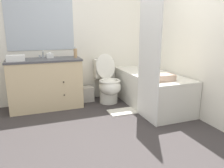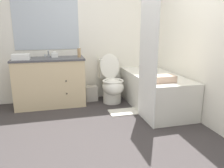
{
  "view_description": "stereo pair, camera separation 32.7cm",
  "coord_description": "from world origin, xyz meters",
  "px_view_note": "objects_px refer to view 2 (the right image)",
  "views": [
    {
      "loc": [
        -0.94,
        -2.19,
        1.31
      ],
      "look_at": [
        0.17,
        0.79,
        0.5
      ],
      "focal_mm": 35.0,
      "sensor_mm": 36.0,
      "label": 1
    },
    {
      "loc": [
        -0.63,
        -2.28,
        1.31
      ],
      "look_at": [
        0.17,
        0.79,
        0.5
      ],
      "focal_mm": 35.0,
      "sensor_mm": 36.0,
      "label": 2
    }
  ],
  "objects_px": {
    "tissue_box": "(55,55)",
    "hand_towel_folded": "(21,57)",
    "bathtub": "(154,91)",
    "sink_faucet": "(49,55)",
    "bath_towel_folded": "(164,79)",
    "bath_mat": "(123,112)",
    "vanity_cabinet": "(50,82)",
    "toilet": "(112,84)",
    "wastebasket": "(92,93)",
    "soap_dispenser": "(79,52)"
  },
  "relations": [
    {
      "from": "tissue_box",
      "to": "bathtub",
      "type": "bearing_deg",
      "value": -21.79
    },
    {
      "from": "vanity_cabinet",
      "to": "wastebasket",
      "type": "xyz_separation_m",
      "value": [
        0.72,
        0.08,
        -0.29
      ]
    },
    {
      "from": "bathtub",
      "to": "tissue_box",
      "type": "bearing_deg",
      "value": 158.21
    },
    {
      "from": "toilet",
      "to": "bath_towel_folded",
      "type": "distance_m",
      "value": 1.12
    },
    {
      "from": "hand_towel_folded",
      "to": "toilet",
      "type": "bearing_deg",
      "value": -0.21
    },
    {
      "from": "bath_towel_folded",
      "to": "tissue_box",
      "type": "bearing_deg",
      "value": 142.15
    },
    {
      "from": "tissue_box",
      "to": "bath_mat",
      "type": "bearing_deg",
      "value": -37.03
    },
    {
      "from": "wastebasket",
      "to": "hand_towel_folded",
      "type": "bearing_deg",
      "value": -171.05
    },
    {
      "from": "vanity_cabinet",
      "to": "sink_faucet",
      "type": "bearing_deg",
      "value": 90.0
    },
    {
      "from": "toilet",
      "to": "bath_mat",
      "type": "height_order",
      "value": "toilet"
    },
    {
      "from": "vanity_cabinet",
      "to": "wastebasket",
      "type": "relative_size",
      "value": 4.31
    },
    {
      "from": "sink_faucet",
      "to": "bath_towel_folded",
      "type": "distance_m",
      "value": 2.02
    },
    {
      "from": "vanity_cabinet",
      "to": "hand_towel_folded",
      "type": "relative_size",
      "value": 4.48
    },
    {
      "from": "tissue_box",
      "to": "hand_towel_folded",
      "type": "relative_size",
      "value": 0.46
    },
    {
      "from": "bath_mat",
      "to": "sink_faucet",
      "type": "bearing_deg",
      "value": 143.01
    },
    {
      "from": "toilet",
      "to": "bathtub",
      "type": "xyz_separation_m",
      "value": [
        0.63,
        -0.43,
        -0.05
      ]
    },
    {
      "from": "toilet",
      "to": "wastebasket",
      "type": "bearing_deg",
      "value": 151.57
    },
    {
      "from": "bathtub",
      "to": "wastebasket",
      "type": "bearing_deg",
      "value": 147.56
    },
    {
      "from": "wastebasket",
      "to": "hand_towel_folded",
      "type": "xyz_separation_m",
      "value": [
        -1.14,
        -0.18,
        0.74
      ]
    },
    {
      "from": "vanity_cabinet",
      "to": "bath_towel_folded",
      "type": "relative_size",
      "value": 3.8
    },
    {
      "from": "bathtub",
      "to": "soap_dispenser",
      "type": "relative_size",
      "value": 8.6
    },
    {
      "from": "vanity_cabinet",
      "to": "bathtub",
      "type": "height_order",
      "value": "vanity_cabinet"
    },
    {
      "from": "sink_faucet",
      "to": "wastebasket",
      "type": "relative_size",
      "value": 0.53
    },
    {
      "from": "sink_faucet",
      "to": "bath_towel_folded",
      "type": "height_order",
      "value": "sink_faucet"
    },
    {
      "from": "bathtub",
      "to": "bath_mat",
      "type": "height_order",
      "value": "bathtub"
    },
    {
      "from": "toilet",
      "to": "bathtub",
      "type": "bearing_deg",
      "value": -34.46
    },
    {
      "from": "bathtub",
      "to": "toilet",
      "type": "bearing_deg",
      "value": 145.54
    },
    {
      "from": "vanity_cabinet",
      "to": "bathtub",
      "type": "relative_size",
      "value": 0.74
    },
    {
      "from": "wastebasket",
      "to": "tissue_box",
      "type": "relative_size",
      "value": 2.25
    },
    {
      "from": "toilet",
      "to": "wastebasket",
      "type": "distance_m",
      "value": 0.44
    },
    {
      "from": "bathtub",
      "to": "wastebasket",
      "type": "height_order",
      "value": "bathtub"
    },
    {
      "from": "soap_dispenser",
      "to": "hand_towel_folded",
      "type": "distance_m",
      "value": 0.93
    },
    {
      "from": "hand_towel_folded",
      "to": "bath_mat",
      "type": "xyz_separation_m",
      "value": [
        1.53,
        -0.56,
        -0.86
      ]
    },
    {
      "from": "bathtub",
      "to": "tissue_box",
      "type": "relative_size",
      "value": 13.12
    },
    {
      "from": "vanity_cabinet",
      "to": "toilet",
      "type": "xyz_separation_m",
      "value": [
        1.06,
        -0.1,
        -0.08
      ]
    },
    {
      "from": "wastebasket",
      "to": "soap_dispenser",
      "type": "distance_m",
      "value": 0.81
    },
    {
      "from": "sink_faucet",
      "to": "hand_towel_folded",
      "type": "bearing_deg",
      "value": -146.3
    },
    {
      "from": "soap_dispenser",
      "to": "toilet",
      "type": "bearing_deg",
      "value": -7.65
    },
    {
      "from": "bathtub",
      "to": "hand_towel_folded",
      "type": "xyz_separation_m",
      "value": [
        -2.11,
        0.44,
        0.58
      ]
    },
    {
      "from": "bathtub",
      "to": "bath_towel_folded",
      "type": "distance_m",
      "value": 0.62
    },
    {
      "from": "bath_towel_folded",
      "to": "hand_towel_folded",
      "type": "bearing_deg",
      "value": 154.5
    },
    {
      "from": "tissue_box",
      "to": "wastebasket",
      "type": "bearing_deg",
      "value": -1.67
    },
    {
      "from": "sink_faucet",
      "to": "toilet",
      "type": "xyz_separation_m",
      "value": [
        1.06,
        -0.28,
        -0.52
      ]
    },
    {
      "from": "vanity_cabinet",
      "to": "bath_towel_folded",
      "type": "height_order",
      "value": "vanity_cabinet"
    },
    {
      "from": "bath_mat",
      "to": "tissue_box",
      "type": "bearing_deg",
      "value": 142.97
    },
    {
      "from": "toilet",
      "to": "bathtub",
      "type": "relative_size",
      "value": 0.55
    },
    {
      "from": "sink_faucet",
      "to": "bathtub",
      "type": "xyz_separation_m",
      "value": [
        1.69,
        -0.71,
        -0.57
      ]
    },
    {
      "from": "wastebasket",
      "to": "toilet",
      "type": "bearing_deg",
      "value": -28.43
    },
    {
      "from": "wastebasket",
      "to": "tissue_box",
      "type": "bearing_deg",
      "value": 178.33
    },
    {
      "from": "toilet",
      "to": "tissue_box",
      "type": "xyz_separation_m",
      "value": [
        -0.96,
        0.2,
        0.53
      ]
    }
  ]
}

